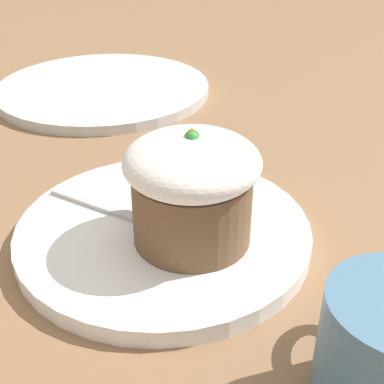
# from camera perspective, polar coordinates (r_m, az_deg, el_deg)

# --- Properties ---
(ground_plane) EXTENTS (4.00, 4.00, 0.00)m
(ground_plane) POSITION_cam_1_polar(r_m,az_deg,el_deg) (0.45, -3.03, -5.04)
(ground_plane) COLOR #846042
(dessert_plate) EXTENTS (0.24, 0.24, 0.01)m
(dessert_plate) POSITION_cam_1_polar(r_m,az_deg,el_deg) (0.45, -3.05, -4.28)
(dessert_plate) COLOR white
(dessert_plate) RESTS_ON ground_plane
(carrot_cake) EXTENTS (0.10, 0.10, 0.09)m
(carrot_cake) POSITION_cam_1_polar(r_m,az_deg,el_deg) (0.40, -0.00, 0.60)
(carrot_cake) COLOR brown
(carrot_cake) RESTS_ON dessert_plate
(spoon) EXTENTS (0.08, 0.12, 0.01)m
(spoon) POSITION_cam_1_polar(r_m,az_deg,el_deg) (0.45, -6.26, -2.60)
(spoon) COLOR #B7B7BC
(spoon) RESTS_ON dessert_plate
(side_plate) EXTENTS (0.29, 0.29, 0.01)m
(side_plate) POSITION_cam_1_polar(r_m,az_deg,el_deg) (0.77, -9.44, 10.83)
(side_plate) COLOR silver
(side_plate) RESTS_ON ground_plane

